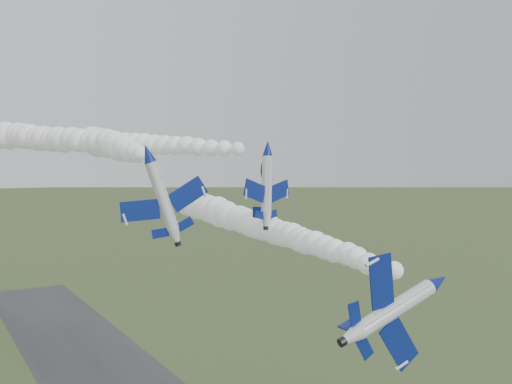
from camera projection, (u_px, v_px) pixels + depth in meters
jet_lead at (439, 282)px, 49.94m from camera, size 4.37×12.42×9.67m
smoke_trail_jet_lead at (259, 225)px, 80.04m from camera, size 7.54×62.09×4.89m
jet_pair_left at (148, 153)px, 65.39m from camera, size 10.12×12.49×4.03m
smoke_trail_jet_pair_left at (110, 145)px, 97.48m from camera, size 18.09×63.71×5.78m
jet_pair_right at (268, 148)px, 73.54m from camera, size 9.70×11.14×2.87m
smoke_trail_jet_pair_right at (94, 141)px, 96.12m from camera, size 30.30×65.62×5.27m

